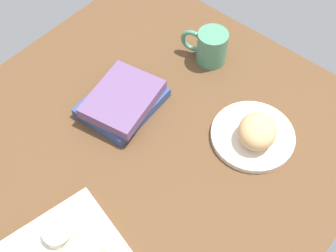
{
  "coord_description": "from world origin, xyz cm",
  "views": [
    {
      "loc": [
        31.53,
        40.72,
        91.06
      ],
      "look_at": [
        -12.91,
        2.61,
        7.0
      ],
      "focal_mm": 47.71,
      "sensor_mm": 36.0,
      "label": 1
    }
  ],
  "objects_px": {
    "scone_pastry": "(257,131)",
    "sauce_cup": "(57,233)",
    "book_stack": "(123,101)",
    "round_plate": "(253,136)",
    "coffee_mug": "(210,46)"
  },
  "relations": [
    {
      "from": "scone_pastry",
      "to": "sauce_cup",
      "type": "xyz_separation_m",
      "value": [
        0.45,
        -0.17,
        -0.02
      ]
    },
    {
      "from": "scone_pastry",
      "to": "book_stack",
      "type": "height_order",
      "value": "scone_pastry"
    },
    {
      "from": "round_plate",
      "to": "book_stack",
      "type": "bearing_deg",
      "value": -65.48
    },
    {
      "from": "sauce_cup",
      "to": "book_stack",
      "type": "relative_size",
      "value": 0.28
    },
    {
      "from": "coffee_mug",
      "to": "sauce_cup",
      "type": "bearing_deg",
      "value": 7.11
    },
    {
      "from": "scone_pastry",
      "to": "book_stack",
      "type": "relative_size",
      "value": 0.47
    },
    {
      "from": "scone_pastry",
      "to": "sauce_cup",
      "type": "bearing_deg",
      "value": -20.48
    },
    {
      "from": "book_stack",
      "to": "coffee_mug",
      "type": "distance_m",
      "value": 0.27
    },
    {
      "from": "sauce_cup",
      "to": "round_plate",
      "type": "bearing_deg",
      "value": 161.09
    },
    {
      "from": "sauce_cup",
      "to": "book_stack",
      "type": "bearing_deg",
      "value": -157.52
    },
    {
      "from": "scone_pastry",
      "to": "coffee_mug",
      "type": "height_order",
      "value": "coffee_mug"
    },
    {
      "from": "scone_pastry",
      "to": "book_stack",
      "type": "xyz_separation_m",
      "value": [
        0.12,
        -0.3,
        -0.02
      ]
    },
    {
      "from": "book_stack",
      "to": "round_plate",
      "type": "bearing_deg",
      "value": 114.52
    },
    {
      "from": "round_plate",
      "to": "scone_pastry",
      "type": "bearing_deg",
      "value": 53.68
    },
    {
      "from": "sauce_cup",
      "to": "scone_pastry",
      "type": "bearing_deg",
      "value": 159.52
    }
  ]
}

